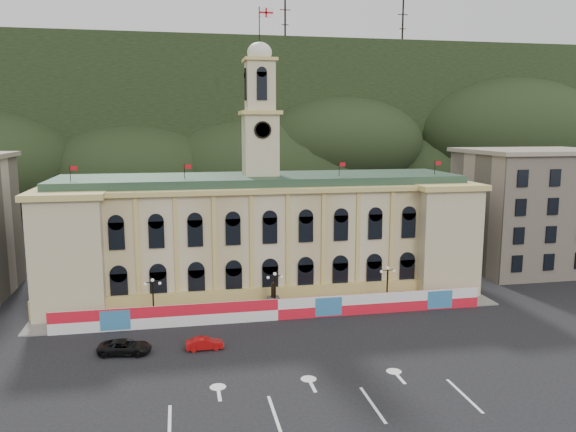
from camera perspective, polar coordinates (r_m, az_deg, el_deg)
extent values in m
plane|color=black|center=(52.17, 1.97, -15.98)|extent=(260.00, 260.00, 0.00)
cube|color=black|center=(176.29, -7.70, 9.08)|extent=(230.00, 70.00, 44.00)
cube|color=#595651|center=(162.72, 5.36, 11.93)|extent=(22.00, 8.00, 14.00)
cube|color=#595651|center=(158.43, -25.08, 9.75)|extent=(16.00, 7.00, 10.00)
cylinder|color=black|center=(166.21, -0.30, 18.85)|extent=(0.50, 0.50, 20.00)
cylinder|color=black|center=(176.09, 11.56, 18.13)|extent=(0.50, 0.50, 20.00)
cube|color=beige|center=(76.27, -2.76, -2.29)|extent=(55.00, 15.00, 14.00)
cube|color=tan|center=(70.25, -1.78, -8.18)|extent=(56.00, 0.80, 2.40)
cube|color=tan|center=(75.16, -2.80, 3.17)|extent=(56.20, 16.20, 0.60)
cube|color=#284331|center=(75.09, -2.81, 3.70)|extent=(53.00, 13.00, 1.20)
cube|color=beige|center=(75.60, -20.58, -2.98)|extent=(8.00, 17.00, 14.00)
cube|color=beige|center=(82.03, 13.82, -1.73)|extent=(8.00, 17.00, 14.00)
cube|color=beige|center=(74.78, -2.83, 7.21)|extent=(4.40, 4.40, 8.00)
cube|color=tan|center=(74.75, -2.86, 10.43)|extent=(5.20, 5.20, 0.50)
cube|color=beige|center=(74.90, -2.88, 12.96)|extent=(3.60, 3.60, 6.50)
cube|color=tan|center=(75.20, -2.90, 15.54)|extent=(4.20, 4.20, 0.40)
cylinder|color=black|center=(72.47, -2.58, 8.73)|extent=(2.20, 0.20, 2.20)
ellipsoid|color=silver|center=(75.30, -2.91, 16.22)|extent=(3.20, 3.20, 2.72)
cylinder|color=black|center=(75.76, -2.93, 18.63)|extent=(0.12, 0.12, 5.00)
cube|color=white|center=(76.20, -2.23, 19.95)|extent=(1.80, 0.04, 1.20)
cube|color=red|center=(76.18, -2.23, 19.95)|extent=(1.80, 0.02, 0.22)
cube|color=red|center=(76.18, -2.23, 19.95)|extent=(0.22, 0.02, 1.20)
cube|color=#C1AF94|center=(94.82, 23.59, 0.44)|extent=(20.00, 16.00, 18.00)
cube|color=gray|center=(93.97, 23.96, 6.05)|extent=(21.00, 17.00, 0.60)
cube|color=red|center=(65.36, -1.03, -9.48)|extent=(50.00, 0.25, 2.50)
cube|color=teal|center=(64.73, -17.16, -10.10)|extent=(3.20, 0.05, 2.20)
cube|color=teal|center=(66.48, 4.15, -9.18)|extent=(3.20, 0.05, 2.20)
cube|color=teal|center=(71.32, 15.18, -8.20)|extent=(3.20, 0.05, 2.20)
cube|color=slate|center=(68.30, -1.44, -9.68)|extent=(56.00, 5.50, 0.16)
cube|color=#595651|center=(68.27, -1.48, -8.97)|extent=(1.40, 1.40, 1.80)
cylinder|color=black|center=(67.76, -1.49, -7.60)|extent=(0.60, 0.60, 1.60)
sphere|color=black|center=(67.51, -1.49, -6.87)|extent=(0.44, 0.44, 0.44)
cylinder|color=black|center=(66.79, -13.45, -10.33)|extent=(0.44, 0.44, 0.30)
cylinder|color=black|center=(66.08, -13.53, -8.49)|extent=(0.18, 0.18, 4.80)
cube|color=black|center=(65.43, -13.60, -6.57)|extent=(1.60, 0.08, 0.08)
sphere|color=silver|center=(65.51, -14.30, -6.71)|extent=(0.36, 0.36, 0.36)
sphere|color=silver|center=(65.43, -12.89, -6.67)|extent=(0.36, 0.36, 0.36)
sphere|color=silver|center=(65.36, -13.61, -6.35)|extent=(0.40, 0.40, 0.40)
cylinder|color=black|center=(67.58, -1.33, -9.83)|extent=(0.44, 0.44, 0.30)
cylinder|color=black|center=(66.88, -1.34, -8.01)|extent=(0.18, 0.18, 4.80)
cube|color=black|center=(66.23, -1.35, -6.11)|extent=(1.60, 0.08, 0.08)
sphere|color=silver|center=(66.15, -2.03, -6.27)|extent=(0.36, 0.36, 0.36)
sphere|color=silver|center=(66.41, -0.66, -6.20)|extent=(0.36, 0.36, 0.36)
sphere|color=silver|center=(66.17, -1.35, -5.90)|extent=(0.40, 0.40, 0.40)
cylinder|color=black|center=(71.17, 9.98, -8.98)|extent=(0.44, 0.44, 0.30)
cylinder|color=black|center=(70.50, 10.04, -7.24)|extent=(0.18, 0.18, 4.80)
cube|color=black|center=(69.89, 10.09, -5.43)|extent=(1.60, 0.08, 0.08)
sphere|color=silver|center=(69.65, 9.47, -5.59)|extent=(0.36, 0.36, 0.36)
sphere|color=silver|center=(70.22, 10.70, -5.51)|extent=(0.36, 0.36, 0.36)
sphere|color=silver|center=(69.83, 10.09, -5.23)|extent=(0.40, 0.40, 0.40)
imported|color=#9F0B0C|center=(58.12, -8.45, -12.69)|extent=(1.41, 3.78, 1.23)
imported|color=black|center=(58.67, -16.24, -12.66)|extent=(3.89, 5.82, 1.42)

